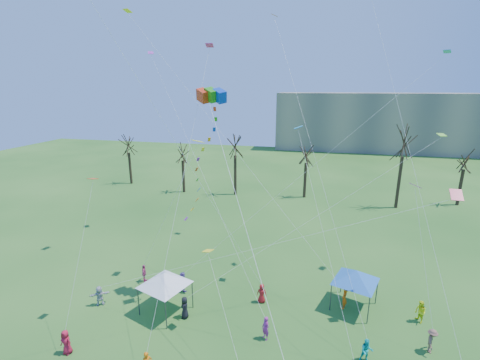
% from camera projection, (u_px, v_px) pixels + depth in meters
% --- Properties ---
extents(distant_building, '(60.00, 14.00, 15.00)m').
position_uv_depth(distant_building, '(392.00, 122.00, 88.42)').
color(distant_building, gray).
rests_on(distant_building, ground).
extents(bare_tree_row, '(67.04, 8.80, 11.47)m').
position_uv_depth(bare_tree_row, '(343.00, 154.00, 48.25)').
color(bare_tree_row, black).
rests_on(bare_tree_row, ground).
extents(big_box_kite, '(5.12, 6.95, 19.15)m').
position_uv_depth(big_box_kite, '(205.00, 168.00, 23.64)').
color(big_box_kite, red).
rests_on(big_box_kite, ground).
extents(canopy_tent_white, '(4.09, 4.09, 3.25)m').
position_uv_depth(canopy_tent_white, '(165.00, 279.00, 24.74)').
color(canopy_tent_white, '#3F3F44').
rests_on(canopy_tent_white, ground).
extents(canopy_tent_blue, '(3.99, 3.99, 3.18)m').
position_uv_depth(canopy_tent_blue, '(356.00, 276.00, 25.25)').
color(canopy_tent_blue, '#3F3F44').
rests_on(canopy_tent_blue, ground).
extents(festival_crowd, '(25.29, 10.26, 1.70)m').
position_uv_depth(festival_crowd, '(255.00, 323.00, 23.00)').
color(festival_crowd, '#B31630').
rests_on(festival_crowd, ground).
extents(small_kites_aloft, '(28.60, 22.00, 33.40)m').
position_uv_depth(small_kites_aloft, '(265.00, 115.00, 25.03)').
color(small_kites_aloft, '#FF470D').
rests_on(small_kites_aloft, ground).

